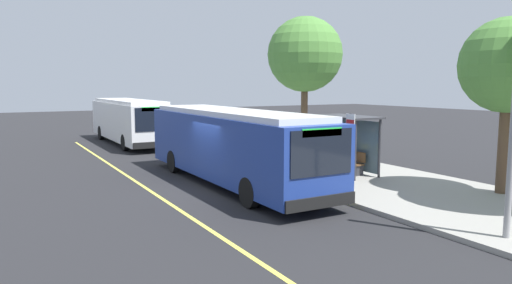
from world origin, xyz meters
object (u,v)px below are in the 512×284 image
(transit_bus_main, at_px, (231,144))
(waiting_bench, at_px, (349,162))
(route_sign_post, at_px, (350,142))
(transit_bus_second, at_px, (129,120))
(pedestrian_commuter, at_px, (288,150))

(transit_bus_main, relative_size, waiting_bench, 7.28)
(transit_bus_main, distance_m, route_sign_post, 4.80)
(transit_bus_main, xyz_separation_m, waiting_bench, (1.10, 5.13, -0.98))
(transit_bus_second, distance_m, waiting_bench, 16.97)
(transit_bus_main, relative_size, pedestrian_commuter, 6.89)
(transit_bus_second, bearing_deg, pedestrian_commuter, 12.25)
(transit_bus_second, bearing_deg, route_sign_post, 8.23)
(transit_bus_second, bearing_deg, transit_bus_main, 0.62)
(transit_bus_main, bearing_deg, route_sign_post, 32.69)
(route_sign_post, bearing_deg, waiting_bench, 139.12)
(transit_bus_main, xyz_separation_m, route_sign_post, (4.03, 2.59, 0.34))
(transit_bus_second, relative_size, waiting_bench, 6.97)
(route_sign_post, relative_size, pedestrian_commuter, 1.66)
(transit_bus_main, distance_m, waiting_bench, 5.33)
(waiting_bench, height_order, route_sign_post, route_sign_post)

